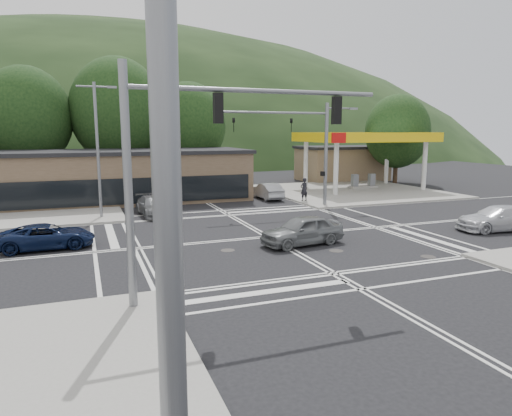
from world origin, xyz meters
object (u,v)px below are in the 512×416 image
object	(u,v)px
car_blue_west	(47,236)
car_northbound	(154,206)
car_silver_east	(498,218)
car_queue_a	(268,191)
car_grey_center	(302,230)
pedestrian	(304,190)
car_queue_b	(204,187)

from	to	relation	value
car_blue_west	car_northbound	world-z (taller)	car_northbound
car_silver_east	car_northbound	bearing A→B (deg)	-115.25
car_blue_west	car_northbound	xyz separation A→B (m)	(6.39, 7.40, 0.05)
car_silver_east	car_queue_a	xyz separation A→B (m)	(-7.98, 16.79, -0.02)
car_grey_center	car_northbound	distance (m)	12.75
car_blue_west	car_grey_center	world-z (taller)	car_grey_center
car_queue_a	pedestrian	bearing A→B (deg)	123.44
car_queue_b	pedestrian	world-z (taller)	pedestrian
car_grey_center	pedestrian	bearing A→B (deg)	144.76
car_queue_a	car_queue_b	size ratio (longest dim) A/B	1.05
car_queue_a	car_grey_center	bearing A→B (deg)	74.31
car_silver_east	car_queue_a	size ratio (longest dim) A/B	1.17
car_blue_west	car_silver_east	distance (m)	25.35
car_grey_center	car_queue_a	distance (m)	16.39
car_blue_west	car_silver_east	size ratio (longest dim) A/B	0.90
car_blue_west	car_queue_b	bearing A→B (deg)	-38.47
car_grey_center	car_queue_a	world-z (taller)	car_grey_center
car_grey_center	car_queue_a	bearing A→B (deg)	155.94
car_queue_a	pedestrian	distance (m)	3.68
pedestrian	car_queue_a	bearing A→B (deg)	-67.60
car_blue_west	car_northbound	distance (m)	9.77
car_queue_b	car_northbound	size ratio (longest dim) A/B	0.88
car_blue_west	car_silver_east	xyz separation A→B (m)	(24.87, -4.89, 0.10)
car_grey_center	pedestrian	distance (m)	14.27
car_silver_east	car_queue_b	world-z (taller)	car_silver_east
car_blue_west	car_grey_center	bearing A→B (deg)	-109.04
car_queue_b	car_blue_west	bearing A→B (deg)	49.86
car_queue_a	pedestrian	size ratio (longest dim) A/B	2.24
car_blue_west	car_silver_east	bearing A→B (deg)	-102.83
car_silver_east	car_northbound	size ratio (longest dim) A/B	1.08
car_silver_east	car_queue_b	bearing A→B (deg)	-141.45
car_queue_a	car_northbound	distance (m)	11.42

